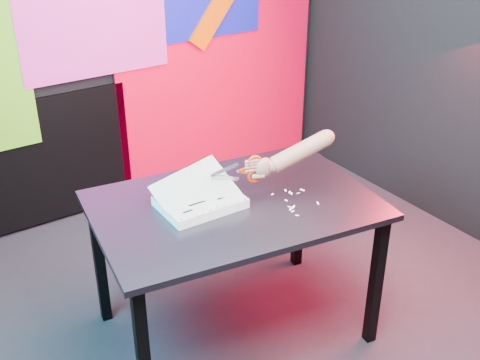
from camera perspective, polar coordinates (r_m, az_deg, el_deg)
room at (r=2.72m, az=2.90°, el=11.04°), size 3.01×3.01×2.71m
backdrop at (r=4.08m, az=-9.12°, el=10.63°), size 2.88×0.05×2.08m
work_table at (r=2.81m, az=-0.57°, el=-3.61°), size 1.39×1.03×0.75m
printout_stack at (r=2.74m, az=-3.81°, el=-2.04°), size 0.38×0.27×0.19m
scissors at (r=2.79m, az=1.05°, el=1.00°), size 0.24×0.07×0.14m
hand_forearm at (r=2.84m, az=5.18°, el=2.50°), size 0.43×0.15×0.19m
paper_clippings at (r=2.80m, az=5.12°, el=-1.89°), size 0.19×0.23×0.00m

